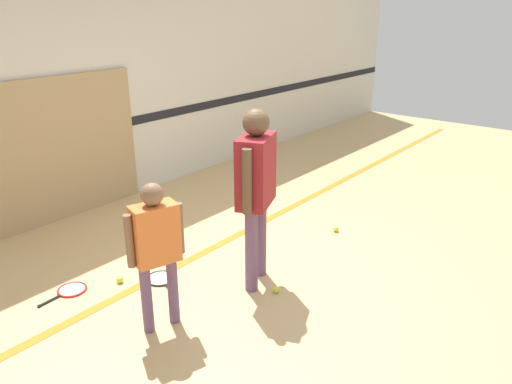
{
  "coord_description": "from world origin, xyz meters",
  "views": [
    {
      "loc": [
        -3.46,
        -2.76,
        2.53
      ],
      "look_at": [
        -0.17,
        -0.11,
        0.93
      ],
      "focal_mm": 35.0,
      "sensor_mm": 36.0,
      "label": 1
    }
  ],
  "objects_px": {
    "racket_second_spare": "(70,290)",
    "tennis_ball_stray_left": "(336,229)",
    "racket_spare_on_floor": "(161,279)",
    "tennis_ball_near_instructor": "(276,290)",
    "person_instructor": "(256,180)",
    "person_student_left": "(156,241)",
    "tennis_ball_by_spare_racket": "(120,280)"
  },
  "relations": [
    {
      "from": "person_instructor",
      "to": "racket_second_spare",
      "type": "height_order",
      "value": "person_instructor"
    },
    {
      "from": "person_student_left",
      "to": "racket_spare_on_floor",
      "type": "bearing_deg",
      "value": 66.86
    },
    {
      "from": "tennis_ball_near_instructor",
      "to": "person_student_left",
      "type": "bearing_deg",
      "value": 156.51
    },
    {
      "from": "person_instructor",
      "to": "racket_second_spare",
      "type": "bearing_deg",
      "value": 111.86
    },
    {
      "from": "tennis_ball_by_spare_racket",
      "to": "racket_spare_on_floor",
      "type": "bearing_deg",
      "value": -43.65
    },
    {
      "from": "tennis_ball_stray_left",
      "to": "person_instructor",
      "type": "bearing_deg",
      "value": 178.78
    },
    {
      "from": "person_student_left",
      "to": "racket_second_spare",
      "type": "height_order",
      "value": "person_student_left"
    },
    {
      "from": "tennis_ball_stray_left",
      "to": "person_student_left",
      "type": "bearing_deg",
      "value": 175.56
    },
    {
      "from": "person_instructor",
      "to": "racket_spare_on_floor",
      "type": "bearing_deg",
      "value": 104.49
    },
    {
      "from": "person_student_left",
      "to": "tennis_ball_near_instructor",
      "type": "bearing_deg",
      "value": -6.29
    },
    {
      "from": "tennis_ball_stray_left",
      "to": "tennis_ball_near_instructor",
      "type": "bearing_deg",
      "value": -170.96
    },
    {
      "from": "racket_spare_on_floor",
      "to": "tennis_ball_stray_left",
      "type": "xyz_separation_m",
      "value": [
        2.03,
        -0.77,
        0.02
      ]
    },
    {
      "from": "racket_second_spare",
      "to": "tennis_ball_near_instructor",
      "type": "bearing_deg",
      "value": 124.83
    },
    {
      "from": "racket_spare_on_floor",
      "to": "tennis_ball_by_spare_racket",
      "type": "xyz_separation_m",
      "value": [
        -0.29,
        0.27,
        0.02
      ]
    },
    {
      "from": "person_instructor",
      "to": "tennis_ball_near_instructor",
      "type": "relative_size",
      "value": 25.6
    },
    {
      "from": "tennis_ball_near_instructor",
      "to": "tennis_ball_by_spare_racket",
      "type": "relative_size",
      "value": 1.0
    },
    {
      "from": "person_student_left",
      "to": "racket_second_spare",
      "type": "xyz_separation_m",
      "value": [
        -0.19,
        1.08,
        -0.78
      ]
    },
    {
      "from": "person_student_left",
      "to": "racket_spare_on_floor",
      "type": "relative_size",
      "value": 2.37
    },
    {
      "from": "racket_spare_on_floor",
      "to": "tennis_ball_near_instructor",
      "type": "relative_size",
      "value": 8.12
    },
    {
      "from": "racket_spare_on_floor",
      "to": "tennis_ball_stray_left",
      "type": "relative_size",
      "value": 8.12
    },
    {
      "from": "tennis_ball_stray_left",
      "to": "tennis_ball_by_spare_racket",
      "type": "bearing_deg",
      "value": 155.89
    },
    {
      "from": "racket_second_spare",
      "to": "tennis_ball_stray_left",
      "type": "height_order",
      "value": "tennis_ball_stray_left"
    },
    {
      "from": "racket_spare_on_floor",
      "to": "racket_second_spare",
      "type": "relative_size",
      "value": 1.07
    },
    {
      "from": "racket_spare_on_floor",
      "to": "tennis_ball_stray_left",
      "type": "height_order",
      "value": "tennis_ball_stray_left"
    },
    {
      "from": "tennis_ball_near_instructor",
      "to": "tennis_ball_by_spare_racket",
      "type": "bearing_deg",
      "value": 122.21
    },
    {
      "from": "person_instructor",
      "to": "racket_spare_on_floor",
      "type": "height_order",
      "value": "person_instructor"
    },
    {
      "from": "racket_second_spare",
      "to": "tennis_ball_stray_left",
      "type": "xyz_separation_m",
      "value": [
        2.71,
        -1.28,
        0.02
      ]
    },
    {
      "from": "racket_spare_on_floor",
      "to": "racket_second_spare",
      "type": "height_order",
      "value": "same"
    },
    {
      "from": "person_instructor",
      "to": "racket_second_spare",
      "type": "relative_size",
      "value": 3.38
    },
    {
      "from": "person_instructor",
      "to": "tennis_ball_near_instructor",
      "type": "bearing_deg",
      "value": -122.07
    },
    {
      "from": "racket_second_spare",
      "to": "tennis_ball_by_spare_racket",
      "type": "distance_m",
      "value": 0.46
    },
    {
      "from": "tennis_ball_near_instructor",
      "to": "tennis_ball_stray_left",
      "type": "distance_m",
      "value": 1.53
    }
  ]
}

